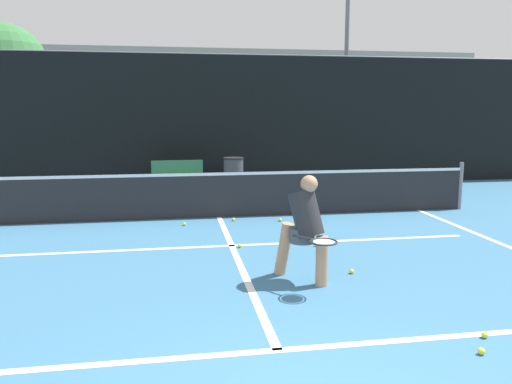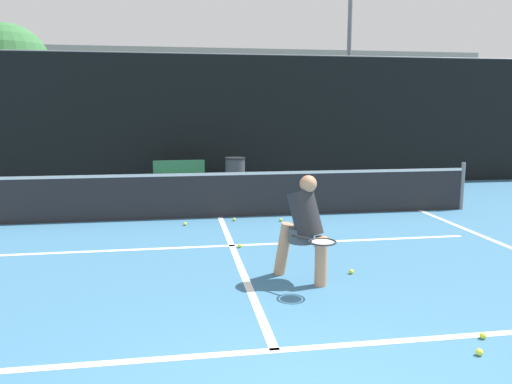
{
  "view_description": "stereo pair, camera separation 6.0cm",
  "coord_description": "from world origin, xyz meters",
  "px_view_note": "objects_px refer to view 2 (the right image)",
  "views": [
    {
      "loc": [
        -0.92,
        -2.87,
        2.23
      ],
      "look_at": [
        0.36,
        4.82,
        0.95
      ],
      "focal_mm": 35.0,
      "sensor_mm": 36.0,
      "label": 1
    },
    {
      "loc": [
        -0.86,
        -2.88,
        2.23
      ],
      "look_at": [
        0.36,
        4.82,
        0.95
      ],
      "focal_mm": 35.0,
      "sensor_mm": 36.0,
      "label": 2
    }
  ],
  "objects_px": {
    "parked_car": "(221,158)",
    "trash_bin": "(235,174)",
    "player_practicing": "(304,225)",
    "courtside_bench": "(179,175)"
  },
  "relations": [
    {
      "from": "player_practicing",
      "to": "parked_car",
      "type": "height_order",
      "value": "player_practicing"
    },
    {
      "from": "courtside_bench",
      "to": "parked_car",
      "type": "bearing_deg",
      "value": 66.97
    },
    {
      "from": "courtside_bench",
      "to": "trash_bin",
      "type": "height_order",
      "value": "trash_bin"
    },
    {
      "from": "parked_car",
      "to": "trash_bin",
      "type": "bearing_deg",
      "value": -89.01
    },
    {
      "from": "player_practicing",
      "to": "trash_bin",
      "type": "xyz_separation_m",
      "value": [
        -0.02,
        7.54,
        -0.28
      ]
    },
    {
      "from": "trash_bin",
      "to": "player_practicing",
      "type": "bearing_deg",
      "value": -89.82
    },
    {
      "from": "courtside_bench",
      "to": "parked_car",
      "type": "relative_size",
      "value": 0.35
    },
    {
      "from": "trash_bin",
      "to": "parked_car",
      "type": "distance_m",
      "value": 3.86
    },
    {
      "from": "player_practicing",
      "to": "trash_bin",
      "type": "relative_size",
      "value": 1.52
    },
    {
      "from": "player_practicing",
      "to": "parked_car",
      "type": "bearing_deg",
      "value": 141.39
    }
  ]
}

